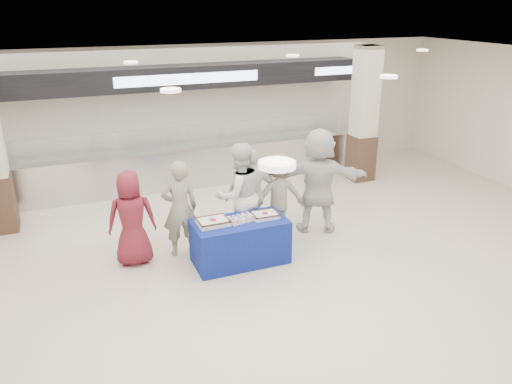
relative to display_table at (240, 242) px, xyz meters
name	(u,v)px	position (x,y,z in m)	size (l,w,h in m)	color
ground	(284,299)	(0.20, -1.32, -0.38)	(14.00, 14.00, 0.00)	beige
serving_line	(188,137)	(0.20, 4.07, 0.78)	(8.70, 0.85, 2.80)	silver
column_right	(364,118)	(4.20, 2.88, 1.15)	(0.55, 0.55, 3.20)	#39241A
display_table	(240,242)	(0.00, 0.00, 0.00)	(1.55, 0.78, 0.75)	navy
sheet_cake_left	(213,221)	(-0.45, 0.04, 0.43)	(0.50, 0.40, 0.10)	white
sheet_cake_right	(265,215)	(0.44, -0.01, 0.42)	(0.44, 0.34, 0.09)	white
cupcake_tray	(241,218)	(0.02, 0.02, 0.41)	(0.50, 0.41, 0.07)	#B4B4B9
civilian_maroon	(132,218)	(-1.65, 0.64, 0.43)	(0.79, 0.51, 1.62)	maroon
soldier_a	(180,209)	(-0.84, 0.65, 0.47)	(0.62, 0.41, 1.70)	gray
chef_tall	(239,195)	(0.22, 0.64, 0.57)	(0.92, 0.71, 1.88)	white
chef_short	(252,195)	(0.53, 0.78, 0.48)	(1.01, 0.42, 1.72)	white
soldier_b	(278,195)	(1.03, 0.77, 0.41)	(1.01, 0.58, 1.57)	gray
civilian_white	(318,181)	(1.79, 0.64, 0.63)	(1.87, 0.59, 2.01)	silver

